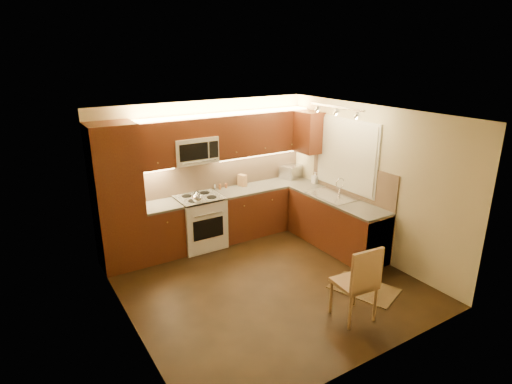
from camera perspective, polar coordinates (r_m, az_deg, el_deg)
floor at (r=6.43m, az=1.49°, el=-12.21°), size 4.00×4.00×0.01m
ceiling at (r=5.58m, az=1.70°, el=10.44°), size 4.00×4.00×0.01m
wall_back at (r=7.55m, az=-6.80°, el=2.79°), size 4.00×0.01×2.50m
wall_front at (r=4.50m, az=15.94°, el=-9.16°), size 4.00×0.01×2.50m
wall_left at (r=5.14m, az=-17.47°, el=-5.71°), size 0.01×4.00×2.50m
wall_right at (r=7.13m, az=15.14°, el=1.31°), size 0.01×4.00×2.50m
pantry at (r=6.80m, az=-18.31°, el=-0.73°), size 0.70×0.60×2.30m
base_cab_back_left at (r=7.22m, az=-12.66°, el=-5.23°), size 0.62×0.60×0.86m
counter_back_left at (r=7.05m, az=-12.92°, el=-1.88°), size 0.62×0.60×0.04m
base_cab_back_right at (r=8.04m, az=1.06°, el=-2.25°), size 1.92×0.60×0.86m
counter_back_right at (r=7.89m, az=1.08°, el=0.80°), size 1.92×0.60×0.04m
base_cab_right at (r=7.47m, az=10.80°, el=-4.28°), size 0.60×2.00×0.86m
counter_right at (r=7.31m, az=11.01°, el=-1.02°), size 0.60×2.00×0.04m
dishwasher at (r=7.02m, az=14.65°, el=-6.11°), size 0.58×0.60×0.84m
backsplash_back at (r=7.70m, az=-4.40°, el=2.80°), size 3.30×0.02×0.60m
backsplash_right at (r=7.40m, az=12.82°, el=1.72°), size 0.02×2.00×0.60m
upper_cab_back_left at (r=6.89m, az=-13.86°, el=6.21°), size 0.62×0.35×0.75m
upper_cab_back_right at (r=7.75m, az=0.62°, el=8.07°), size 1.92×0.35×0.75m
upper_cab_bridge at (r=7.09m, az=-8.66°, el=8.68°), size 0.76×0.35×0.31m
upper_cab_right_corner at (r=7.86m, az=7.19°, el=8.08°), size 0.35×0.50×0.75m
stove at (r=7.41m, az=-7.59°, el=-4.02°), size 0.76×0.65×0.92m
microwave at (r=7.15m, az=-8.47°, el=5.71°), size 0.76×0.38×0.44m
window_frame at (r=7.40m, az=12.21°, el=4.97°), size 0.03×1.44×1.24m
window_blinds at (r=7.38m, az=12.09°, el=4.95°), size 0.02×1.36×1.16m
sink at (r=7.38m, az=10.28°, el=0.00°), size 0.52×0.86×0.15m
faucet at (r=7.47m, az=11.34°, el=0.78°), size 0.20×0.04×0.30m
track_light_bar at (r=6.84m, az=10.89°, el=11.31°), size 0.04×1.20×0.03m
kettle at (r=6.97m, az=-8.01°, el=-0.61°), size 0.21×0.21×0.20m
toaster_oven at (r=8.36m, az=4.83°, el=2.82°), size 0.49×0.42×0.25m
knife_block at (r=7.81m, az=-1.88°, el=1.60°), size 0.15×0.18×0.22m
spice_jar_a at (r=7.64m, az=-5.58°, el=0.68°), size 0.06×0.06×0.10m
spice_jar_b at (r=7.65m, az=-4.92°, el=0.72°), size 0.06×0.06×0.10m
spice_jar_c at (r=7.64m, az=-5.58°, el=0.70°), size 0.06×0.06×0.11m
spice_jar_d at (r=7.72m, az=-4.09°, el=0.87°), size 0.06×0.06×0.09m
soap_bottle at (r=8.05m, az=8.00°, el=1.95°), size 0.11×0.11×0.22m
rug at (r=6.46m, az=14.45°, el=-12.62°), size 0.89×1.07×0.01m
dining_chair at (r=5.58m, az=13.21°, el=-11.72°), size 0.50×0.50×1.04m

